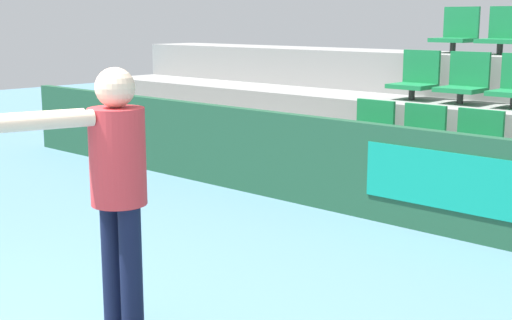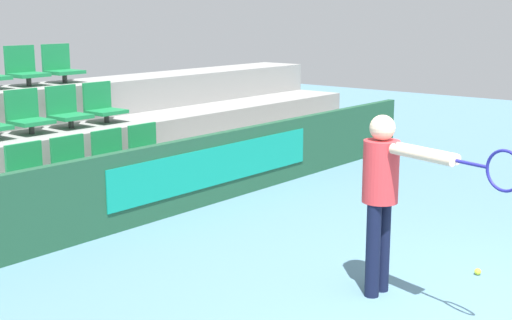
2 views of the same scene
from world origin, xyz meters
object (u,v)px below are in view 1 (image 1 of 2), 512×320
object	(u,v)px
stadium_chair_0	(369,131)
stadium_chair_8	(456,33)
stadium_chair_2	(474,144)
stadium_chair_5	(464,82)
stadium_chair_9	(504,34)
stadium_chair_1	(419,137)
tennis_player	(106,179)
stadium_chair_4	(416,78)

from	to	relation	value
stadium_chair_0	stadium_chair_8	world-z (taller)	stadium_chair_8
stadium_chair_2	stadium_chair_5	size ratio (longest dim) A/B	1.00
stadium_chair_0	stadium_chair_9	bearing A→B (deg)	71.94
stadium_chair_2	stadium_chair_9	distance (m)	2.16
stadium_chair_9	stadium_chair_1	bearing A→B (deg)	-90.00
stadium_chair_2	tennis_player	xyz separation A→B (m)	(-0.25, -4.01, 0.28)
stadium_chair_1	stadium_chair_4	bearing A→B (deg)	123.11
stadium_chair_4	tennis_player	xyz separation A→B (m)	(0.94, -4.93, -0.21)
stadium_chair_1	stadium_chair_8	bearing A→B (deg)	108.06
stadium_chair_2	stadium_chair_1	bearing A→B (deg)	180.00
stadium_chair_0	stadium_chair_9	world-z (taller)	stadium_chair_9
stadium_chair_2	stadium_chair_4	distance (m)	1.58
stadium_chair_2	stadium_chair_9	xyz separation A→B (m)	(-0.60, 1.83, 0.99)
stadium_chair_0	stadium_chair_8	size ratio (longest dim) A/B	1.00
stadium_chair_0	stadium_chair_8	bearing A→B (deg)	90.00
stadium_chair_8	tennis_player	world-z (taller)	stadium_chair_8
stadium_chair_2	stadium_chair_8	distance (m)	2.40
stadium_chair_0	stadium_chair_5	xyz separation A→B (m)	(0.60, 0.91, 0.50)
stadium_chair_4	stadium_chair_8	world-z (taller)	stadium_chair_8
stadium_chair_4	tennis_player	world-z (taller)	tennis_player
stadium_chair_1	stadium_chair_4	distance (m)	1.20
stadium_chair_1	tennis_player	xyz separation A→B (m)	(0.34, -4.01, 0.28)
stadium_chair_1	stadium_chair_4	xyz separation A→B (m)	(-0.60, 0.91, 0.50)
stadium_chair_4	stadium_chair_5	distance (m)	0.60
stadium_chair_0	stadium_chair_2	xyz separation A→B (m)	(1.19, 0.00, 0.00)
stadium_chair_1	tennis_player	size ratio (longest dim) A/B	0.34
stadium_chair_0	stadium_chair_8	distance (m)	2.08
stadium_chair_0	stadium_chair_1	world-z (taller)	same
stadium_chair_4	stadium_chair_9	distance (m)	1.20
stadium_chair_1	stadium_chair_2	distance (m)	0.60
stadium_chair_8	stadium_chair_4	bearing A→B (deg)	-90.00
stadium_chair_1	stadium_chair_9	xyz separation A→B (m)	(0.00, 1.83, 0.99)
stadium_chair_5	stadium_chair_1	bearing A→B (deg)	-90.00
stadium_chair_5	stadium_chair_2	bearing A→B (deg)	-56.89
stadium_chair_5	stadium_chair_9	distance (m)	1.04
stadium_chair_1	stadium_chair_2	world-z (taller)	same
stadium_chair_2	stadium_chair_4	world-z (taller)	stadium_chair_4
stadium_chair_8	stadium_chair_9	world-z (taller)	same
stadium_chair_4	stadium_chair_5	size ratio (longest dim) A/B	1.00
stadium_chair_2	stadium_chair_8	bearing A→B (deg)	123.11
stadium_chair_0	tennis_player	world-z (taller)	tennis_player
stadium_chair_5	stadium_chair_9	world-z (taller)	stadium_chair_9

